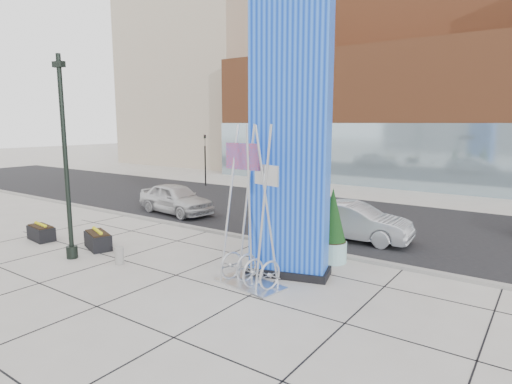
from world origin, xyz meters
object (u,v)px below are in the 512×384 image
Objects in this scene: lamp_post at (67,178)px; public_art_sculpture at (250,244)px; overhead_street_sign at (279,173)px; car_white_west at (176,199)px; blue_pylon at (290,145)px; concrete_bollard at (119,256)px; car_silver_mid at (353,222)px.

public_art_sculpture is at bearing 13.24° from lamp_post.
overhead_street_sign reaches higher than car_white_west.
public_art_sculpture is at bearing -123.68° from blue_pylon.
blue_pylon reaches higher than lamp_post.
concrete_bollard is 0.17× the size of overhead_street_sign.
overhead_street_sign is 4.63m from car_silver_mid.
overhead_street_sign is 0.76× the size of car_silver_mid.
blue_pylon is at bearing 25.21° from concrete_bollard.
lamp_post is 7.75m from overhead_street_sign.
lamp_post is 11.56m from car_silver_mid.
lamp_post is at bearing -163.57° from concrete_bollard.
car_white_west is at bearing 156.00° from public_art_sculpture.
blue_pylon is 7.28m from concrete_bollard.
concrete_bollard is at bearing -159.11° from public_art_sculpture.
blue_pylon reaches higher than car_white_west.
blue_pylon reaches higher than overhead_street_sign.
overhead_street_sign is at bearing 154.39° from car_silver_mid.
blue_pylon is 8.26m from lamp_post.
blue_pylon is 6.31m from car_silver_mid.
lamp_post is 7.42m from public_art_sculpture.
concrete_bollard is (-5.50, -2.59, -4.00)m from blue_pylon.
overhead_street_sign is (-1.37, 1.54, -1.13)m from blue_pylon.
lamp_post is at bearing -173.21° from blue_pylon.
car_silver_mid is at bearing 47.93° from lamp_post.
lamp_post is at bearing -160.48° from overhead_street_sign.
lamp_post reaches higher than car_white_west.
car_silver_mid is (0.09, 5.24, -3.51)m from blue_pylon.
car_silver_mid is (5.59, 7.83, 0.49)m from concrete_bollard.
public_art_sculpture is 3.70m from overhead_street_sign.
public_art_sculpture is at bearing -91.94° from overhead_street_sign.
overhead_street_sign is (-0.89, 3.07, 1.87)m from public_art_sculpture.
concrete_bollard is 6.51m from overhead_street_sign.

